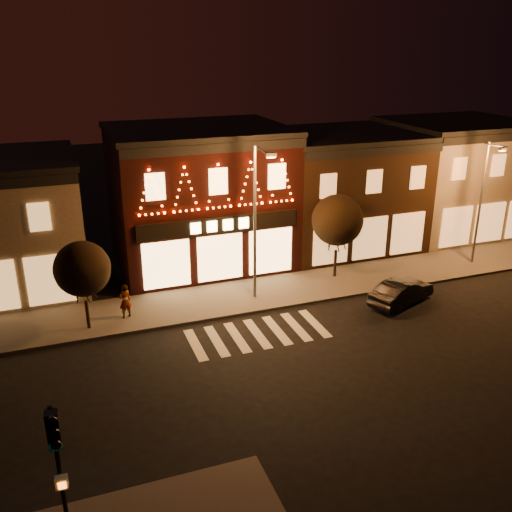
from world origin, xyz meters
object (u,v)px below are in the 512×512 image
dark_sedan (402,292)px  pedestrian (125,301)px  traffic_signal_near (57,455)px  streetlamp_mid (257,213)px

dark_sedan → pedestrian: 14.14m
dark_sedan → pedestrian: size_ratio=2.31×
traffic_signal_near → dark_sedan: bearing=35.0°
streetlamp_mid → traffic_signal_near: bearing=-119.9°
traffic_signal_near → dark_sedan: 20.16m
dark_sedan → traffic_signal_near: bearing=99.2°
traffic_signal_near → pedestrian: bearing=80.0°
streetlamp_mid → pedestrian: size_ratio=4.62×
streetlamp_mid → dark_sedan: bearing=-15.0°
traffic_signal_near → streetlamp_mid: bearing=56.5°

